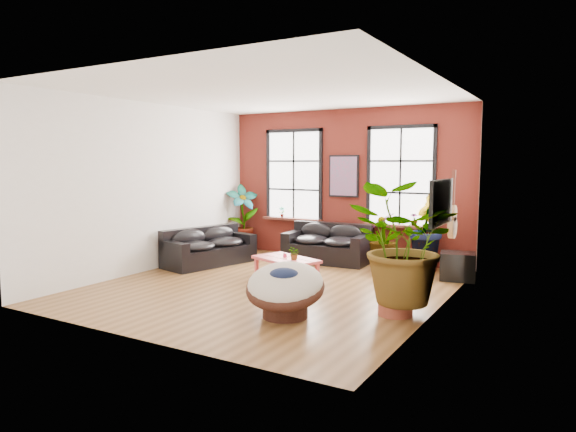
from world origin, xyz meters
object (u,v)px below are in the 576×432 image
at_px(sofa_back, 328,245).
at_px(coffee_table, 286,260).
at_px(papasan_chair, 285,287).
at_px(sofa_left, 208,248).

bearing_deg(sofa_back, coffee_table, -91.59).
distance_m(coffee_table, papasan_chair, 2.48).
height_order(sofa_back, papasan_chair, sofa_back).
bearing_deg(sofa_back, papasan_chair, -75.76).
distance_m(sofa_back, coffee_table, 1.98).
relative_size(sofa_left, papasan_chair, 1.51).
height_order(coffee_table, papasan_chair, papasan_chair).
relative_size(sofa_back, coffee_table, 1.33).
height_order(sofa_back, coffee_table, sofa_back).
xyz_separation_m(sofa_back, papasan_chair, (1.30, -4.13, 0.05)).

